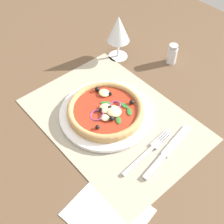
{
  "coord_description": "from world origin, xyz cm",
  "views": [
    {
      "loc": [
        39.38,
        -34.93,
        62.85
      ],
      "look_at": [
        -0.74,
        0.0,
        2.42
      ],
      "focal_mm": 47.84,
      "sensor_mm": 36.0,
      "label": 1
    }
  ],
  "objects": [
    {
      "name": "ground_plane",
      "position": [
        0.0,
        0.0,
        -1.2
      ],
      "size": [
        190.0,
        140.0,
        2.4
      ],
      "primitive_type": "cube",
      "color": "brown"
    },
    {
      "name": "pizza",
      "position": [
        -2.4,
        -0.8,
        2.53
      ],
      "size": [
        21.1,
        21.1,
        2.68
      ],
      "color": "tan",
      "rests_on": "plate"
    },
    {
      "name": "fork",
      "position": [
        13.85,
        0.06,
        0.62
      ],
      "size": [
        2.87,
        18.06,
        0.44
      ],
      "rotation": [
        0.0,
        0.0,
        1.65
      ],
      "color": "silver",
      "rests_on": "placemat"
    },
    {
      "name": "placemat",
      "position": [
        0.0,
        0.0,
        0.2
      ],
      "size": [
        47.87,
        33.77,
        0.4
      ],
      "primitive_type": "cube",
      "color": "#A39984",
      "rests_on": "ground_plane"
    },
    {
      "name": "pepper_shaker",
      "position": [
        -6.22,
        30.47,
        3.25
      ],
      "size": [
        3.2,
        3.2,
        6.7
      ],
      "color": "silver",
      "rests_on": "ground_plane"
    },
    {
      "name": "plate",
      "position": [
        -2.46,
        -0.85,
        0.91
      ],
      "size": [
        25.46,
        25.46,
        1.02
      ],
      "primitive_type": "cylinder",
      "color": "white",
      "rests_on": "placemat"
    },
    {
      "name": "napkin",
      "position": [
        19.0,
        -18.38,
        0.18
      ],
      "size": [
        18.03,
        16.73,
        0.36
      ],
      "primitive_type": "cube",
      "rotation": [
        0.0,
        0.0,
        0.17
      ],
      "color": "white",
      "rests_on": "ground_plane"
    },
    {
      "name": "knife",
      "position": [
        16.97,
        3.26,
        0.65
      ],
      "size": [
        4.87,
        20.0,
        0.62
      ],
      "rotation": [
        0.0,
        0.0,
        1.73
      ],
      "color": "silver",
      "rests_on": "placemat"
    },
    {
      "name": "wine_glass",
      "position": [
        -19.89,
        19.31,
        10.08
      ],
      "size": [
        7.2,
        7.2,
        14.9
      ],
      "color": "silver",
      "rests_on": "ground_plane"
    }
  ]
}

